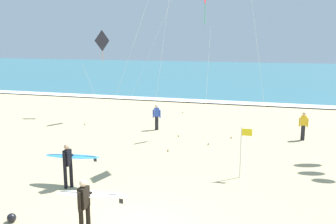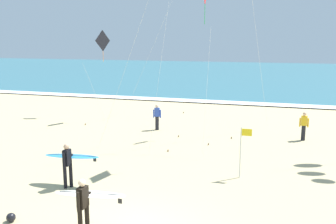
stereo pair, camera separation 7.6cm
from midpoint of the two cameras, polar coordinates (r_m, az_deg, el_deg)
ocean_water at (r=62.27m, az=13.26°, el=5.75°), size 160.00×60.00×0.08m
shoreline_foam at (r=32.89m, az=9.77°, el=1.45°), size 160.00×1.71×0.01m
surfer_lead at (r=11.03m, az=-12.25°, el=-12.93°), size 2.32×0.93×1.71m
surfer_trailing at (r=14.56m, az=-14.74°, el=-7.07°), size 2.27×0.95×1.71m
kite_diamond_charcoal_mid at (r=25.53m, az=-9.95°, el=10.44°), size 0.79×2.49×6.10m
bystander_yellow_top at (r=21.76m, az=20.20°, el=-2.03°), size 0.50×0.22×1.59m
bystander_blue_top at (r=22.81m, az=-1.60°, el=-0.76°), size 0.49×0.23×1.59m
lifeguard_flag at (r=15.11m, az=11.41°, el=-5.37°), size 0.45×0.05×2.10m
beach_ball at (r=12.73m, az=-22.78°, el=-14.68°), size 0.28×0.28×0.28m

